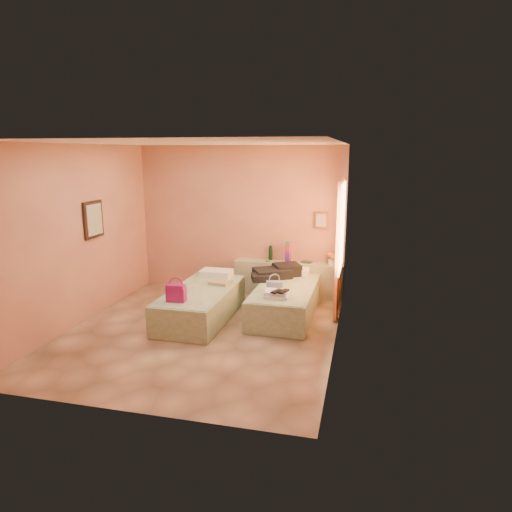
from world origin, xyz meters
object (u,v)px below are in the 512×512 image
at_px(green_book, 307,262).
at_px(bed_left, 201,304).
at_px(water_bottle, 271,253).
at_px(blue_handbag, 274,286).
at_px(bed_right, 286,300).
at_px(flower_vase, 332,257).
at_px(magenta_handbag, 176,293).
at_px(towel_stack, 277,294).
at_px(headboard_ledge, 288,279).

bearing_deg(green_book, bed_left, -118.04).
height_order(water_bottle, blue_handbag, water_bottle).
distance_m(bed_right, flower_vase, 1.35).
xyz_separation_m(water_bottle, magenta_handbag, (-0.96, -2.27, -0.16)).
relative_size(green_book, magenta_handbag, 0.66).
bearing_deg(blue_handbag, flower_vase, 46.42).
distance_m(magenta_handbag, towel_stack, 1.52).
bearing_deg(bed_right, green_book, 80.22).
relative_size(bed_left, green_book, 10.79).
distance_m(green_book, flower_vase, 0.49).
relative_size(bed_right, towel_stack, 5.71).
distance_m(green_book, magenta_handbag, 2.80).
bearing_deg(flower_vase, bed_left, -142.08).
xyz_separation_m(headboard_ledge, bed_right, (0.13, -1.05, -0.08)).
bearing_deg(bed_right, blue_handbag, -111.28).
distance_m(flower_vase, towel_stack, 1.82).
height_order(bed_left, towel_stack, towel_stack).
xyz_separation_m(bed_left, bed_right, (1.31, 0.50, 0.00)).
distance_m(headboard_ledge, blue_handbag, 1.40).
relative_size(water_bottle, flower_vase, 0.96).
bearing_deg(green_book, flower_vase, 7.69).
distance_m(water_bottle, towel_stack, 1.81).
bearing_deg(flower_vase, magenta_handbag, -133.94).
height_order(headboard_ledge, towel_stack, headboard_ledge).
relative_size(headboard_ledge, magenta_handbag, 7.30).
relative_size(water_bottle, magenta_handbag, 0.98).
xyz_separation_m(bed_left, water_bottle, (0.82, 1.61, 0.54)).
xyz_separation_m(blue_handbag, towel_stack, (0.10, -0.30, -0.03)).
relative_size(green_book, blue_handbag, 0.73).
height_order(bed_left, blue_handbag, blue_handbag).
xyz_separation_m(bed_right, magenta_handbag, (-1.45, -1.16, 0.38)).
relative_size(headboard_ledge, blue_handbag, 8.05).
height_order(bed_left, magenta_handbag, magenta_handbag).
height_order(bed_right, towel_stack, towel_stack).
bearing_deg(towel_stack, bed_right, 87.29).
distance_m(bed_right, green_book, 1.19).
relative_size(water_bottle, towel_stack, 0.79).
xyz_separation_m(headboard_ledge, water_bottle, (-0.36, 0.06, 0.46)).
distance_m(blue_handbag, towel_stack, 0.32).
distance_m(bed_right, blue_handbag, 0.48).
relative_size(bed_right, magenta_handbag, 7.12).
relative_size(bed_left, towel_stack, 5.71).
distance_m(headboard_ledge, bed_right, 1.06).
xyz_separation_m(water_bottle, flower_vase, (1.16, -0.07, 0.01)).
relative_size(headboard_ledge, flower_vase, 7.16).
distance_m(headboard_ledge, flower_vase, 0.93).
xyz_separation_m(headboard_ledge, green_book, (0.34, 0.05, 0.34)).
relative_size(headboard_ledge, towel_stack, 5.86).
height_order(bed_right, magenta_handbag, magenta_handbag).
relative_size(flower_vase, blue_handbag, 1.13).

